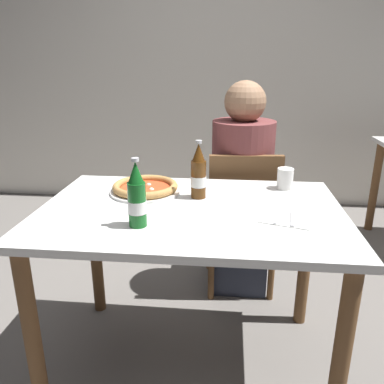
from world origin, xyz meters
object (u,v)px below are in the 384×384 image
Objects in this scene: chair_behind_table at (242,215)px; beer_bottle_left at (137,198)px; paper_cup at (285,179)px; napkin_with_cutlery at (287,217)px; beer_bottle_center at (198,174)px; dining_table_main at (191,234)px; diner_seated at (241,195)px; pizza_margherita_near at (145,188)px.

chair_behind_table is 0.97m from beer_bottle_left.
paper_cup is at bearing 113.68° from chair_behind_table.
beer_bottle_left is at bearing -166.57° from napkin_with_cutlery.
paper_cup is at bearing 22.46° from beer_bottle_center.
paper_cup reaches higher than dining_table_main.
beer_bottle_left reaches higher than napkin_with_cutlery.
napkin_with_cutlery reaches higher than dining_table_main.
paper_cup is (0.57, 0.48, -0.06)m from beer_bottle_left.
chair_behind_table is at bearing 63.82° from beer_bottle_left.
diner_seated is (0.22, 0.66, -0.05)m from dining_table_main.
chair_behind_table reaches higher than dining_table_main.
chair_behind_table is 8.95× the size of paper_cup.
dining_table_main is 0.25m from beer_bottle_center.
chair_behind_table is 0.11m from diner_seated.
beer_bottle_left is at bearing -81.89° from pizza_margherita_near.
beer_bottle_left is at bearing -114.50° from diner_seated.
beer_bottle_left is 1.10× the size of napkin_with_cutlery.
diner_seated is 3.88× the size of pizza_margherita_near.
beer_bottle_left is at bearing 59.02° from chair_behind_table.
pizza_margherita_near reaches higher than dining_table_main.
chair_behind_table reaches higher than pizza_margherita_near.
chair_behind_table is at bearing 69.74° from dining_table_main.
chair_behind_table is 0.70× the size of diner_seated.
pizza_margherita_near is at bearing 158.57° from napkin_with_cutlery.
beer_bottle_left is (-0.39, -0.85, 0.27)m from diner_seated.
beer_bottle_center is at bearing 62.09° from chair_behind_table.
pizza_margherita_near is at bearing 142.40° from dining_table_main.
chair_behind_table is 0.64m from beer_bottle_center.
dining_table_main is at bearing 64.95° from chair_behind_table.
diner_seated reaches higher than paper_cup.
paper_cup is (0.40, 0.29, 0.16)m from dining_table_main.
diner_seated is at bearing 101.69° from napkin_with_cutlery.
napkin_with_cutlery is at bearing -78.31° from diner_seated.
pizza_margherita_near reaches higher than napkin_with_cutlery.
beer_bottle_center reaches higher than chair_behind_table.
pizza_margherita_near is 0.63m from paper_cup.
diner_seated reaches higher than pizza_margherita_near.
beer_bottle_center is at bearing 151.46° from napkin_with_cutlery.
chair_behind_table is at bearing 118.47° from paper_cup.
beer_bottle_left and beer_bottle_center have the same top height.
diner_seated is at bearing -88.10° from chair_behind_table.
beer_bottle_center reaches higher than dining_table_main.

